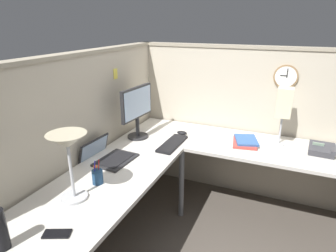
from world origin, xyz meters
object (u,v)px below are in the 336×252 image
(keyboard, at_px, (172,144))
(desk_lamp_paper, at_px, (284,104))
(desk_lamp_dome, at_px, (68,146))
(thermos_flask, at_px, (0,230))
(book_stack, at_px, (245,141))
(wall_clock, at_px, (286,77))
(monitor, at_px, (137,108))
(computer_mouse, at_px, (182,133))
(pen_cup, at_px, (97,176))
(office_phone, at_px, (322,150))
(laptop, at_px, (106,156))
(cell_phone, at_px, (57,234))

(keyboard, relative_size, desk_lamp_paper, 0.81)
(desk_lamp_dome, relative_size, thermos_flask, 2.02)
(book_stack, bearing_deg, desk_lamp_paper, -70.53)
(desk_lamp_dome, relative_size, wall_clock, 2.02)
(monitor, bearing_deg, wall_clock, -64.17)
(desk_lamp_dome, bearing_deg, desk_lamp_paper, -38.83)
(computer_mouse, xyz_separation_m, book_stack, (0.01, -0.62, 0.00))
(desk_lamp_dome, height_order, pen_cup, desk_lamp_dome)
(pen_cup, relative_size, wall_clock, 0.82)
(office_phone, bearing_deg, book_stack, 93.01)
(laptop, distance_m, computer_mouse, 0.85)
(book_stack, bearing_deg, wall_clock, -36.94)
(monitor, distance_m, office_phone, 1.67)
(office_phone, distance_m, desk_lamp_paper, 0.50)
(computer_mouse, xyz_separation_m, cell_phone, (-1.62, 0.10, -0.01))
(cell_phone, xyz_separation_m, book_stack, (1.63, -0.72, 0.02))
(wall_clock, bearing_deg, laptop, 131.37)
(monitor, bearing_deg, laptop, 178.05)
(laptop, distance_m, cell_phone, 0.91)
(laptop, relative_size, office_phone, 1.86)
(laptop, bearing_deg, desk_lamp_dome, -165.78)
(computer_mouse, distance_m, thermos_flask, 1.82)
(laptop, relative_size, cell_phone, 2.77)
(cell_phone, bearing_deg, wall_clock, -50.52)
(keyboard, relative_size, computer_mouse, 4.13)
(keyboard, distance_m, office_phone, 1.29)
(laptop, distance_m, thermos_flask, 1.05)
(monitor, bearing_deg, pen_cup, -169.91)
(desk_lamp_dome, bearing_deg, monitor, 6.63)
(laptop, height_order, book_stack, laptop)
(computer_mouse, relative_size, desk_lamp_paper, 0.20)
(pen_cup, distance_m, thermos_flask, 0.70)
(book_stack, bearing_deg, computer_mouse, 91.09)
(wall_clock, bearing_deg, thermos_flask, 151.77)
(monitor, distance_m, desk_lamp_dome, 1.08)
(cell_phone, relative_size, wall_clock, 0.65)
(cell_phone, xyz_separation_m, wall_clock, (1.98, -0.98, 0.58))
(pen_cup, height_order, cell_phone, pen_cup)
(monitor, height_order, wall_clock, wall_clock)
(laptop, height_order, keyboard, laptop)
(keyboard, relative_size, book_stack, 1.33)
(pen_cup, relative_size, book_stack, 0.56)
(monitor, xyz_separation_m, pen_cup, (-0.86, -0.15, -0.24))
(pen_cup, distance_m, wall_clock, 1.91)
(monitor, bearing_deg, keyboard, -95.51)
(cell_phone, bearing_deg, laptop, -5.96)
(desk_lamp_paper, bearing_deg, pen_cup, 137.35)
(keyboard, xyz_separation_m, book_stack, (0.29, -0.61, 0.01))
(wall_clock, bearing_deg, office_phone, -130.07)
(pen_cup, bearing_deg, wall_clock, -36.86)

